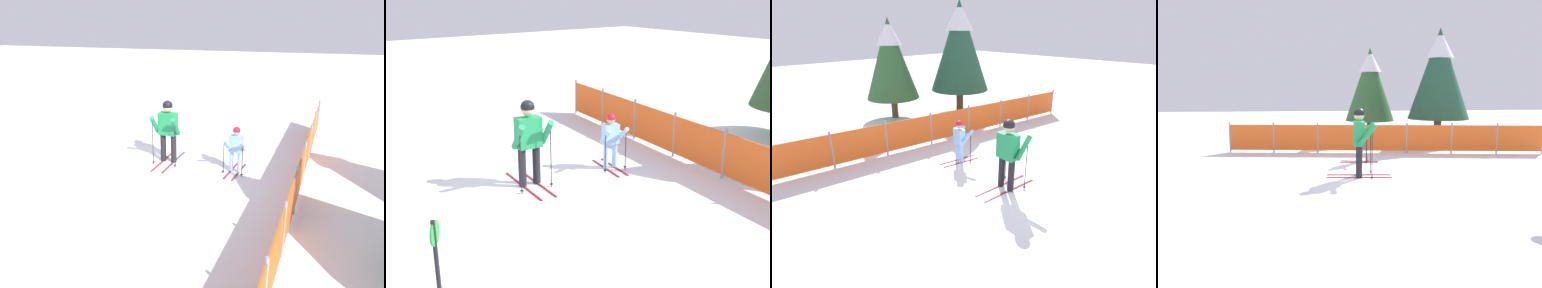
# 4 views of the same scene
# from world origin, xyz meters

# --- Properties ---
(ground_plane) EXTENTS (60.00, 60.00, 0.00)m
(ground_plane) POSITION_xyz_m (0.00, 0.00, 0.00)
(ground_plane) COLOR white
(skier_adult) EXTENTS (1.69, 0.78, 1.76)m
(skier_adult) POSITION_xyz_m (-0.15, 0.24, 1.05)
(skier_adult) COLOR maroon
(skier_adult) RESTS_ON ground_plane
(skier_child) EXTENTS (1.20, 0.58, 1.25)m
(skier_child) POSITION_xyz_m (0.10, 2.16, 0.73)
(skier_child) COLOR maroon
(skier_child) RESTS_ON ground_plane
(safety_fence) EXTENTS (10.96, 1.52, 1.08)m
(safety_fence) POSITION_xyz_m (1.17, 3.76, 0.54)
(safety_fence) COLOR gray
(safety_fence) RESTS_ON ground_plane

